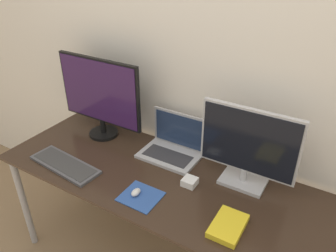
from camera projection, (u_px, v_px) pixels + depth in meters
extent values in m
cube|color=silver|center=(198.00, 65.00, 1.81)|extent=(7.00, 0.05, 2.50)
cube|color=#332319|center=(161.00, 178.00, 1.77)|extent=(1.86, 0.67, 0.02)
cylinder|color=#99999E|center=(24.00, 203.00, 2.13)|extent=(0.04, 0.04, 0.72)
cylinder|color=#99999E|center=(85.00, 159.00, 2.56)|extent=(0.04, 0.04, 0.72)
cylinder|color=black|center=(104.00, 133.00, 2.15)|extent=(0.19, 0.19, 0.02)
cylinder|color=black|center=(103.00, 126.00, 2.12)|extent=(0.04, 0.04, 0.09)
cube|color=black|center=(100.00, 91.00, 2.00)|extent=(0.59, 0.02, 0.41)
cube|color=#331947|center=(98.00, 92.00, 1.99)|extent=(0.57, 0.01, 0.39)
cube|color=#B2B2B7|center=(243.00, 181.00, 1.72)|extent=(0.23, 0.16, 0.02)
cylinder|color=#B2B2B7|center=(244.00, 174.00, 1.70)|extent=(0.04, 0.04, 0.07)
cube|color=#B2B2B7|center=(249.00, 141.00, 1.60)|extent=(0.50, 0.02, 0.35)
cube|color=black|center=(248.00, 142.00, 1.59)|extent=(0.47, 0.01, 0.33)
cube|color=#ADADB2|center=(169.00, 156.00, 1.92)|extent=(0.34, 0.23, 0.02)
cube|color=#2D2D33|center=(168.00, 156.00, 1.91)|extent=(0.28, 0.12, 0.00)
cube|color=#ADADB2|center=(179.00, 129.00, 1.95)|extent=(0.34, 0.01, 0.22)
cube|color=#1E2D4C|center=(178.00, 130.00, 1.94)|extent=(0.31, 0.00, 0.20)
cube|color=#4C4C51|center=(65.00, 165.00, 1.85)|extent=(0.45, 0.19, 0.02)
cube|color=#383838|center=(65.00, 163.00, 1.84)|extent=(0.42, 0.16, 0.00)
cube|color=#2D519E|center=(141.00, 197.00, 1.63)|extent=(0.19, 0.18, 0.00)
ellipsoid|color=silver|center=(136.00, 192.00, 1.63)|extent=(0.04, 0.06, 0.03)
cube|color=yellow|center=(228.00, 226.00, 1.44)|extent=(0.13, 0.20, 0.03)
cube|color=white|center=(228.00, 226.00, 1.44)|extent=(0.13, 0.19, 0.02)
cube|color=white|center=(190.00, 182.00, 1.70)|extent=(0.07, 0.07, 0.04)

